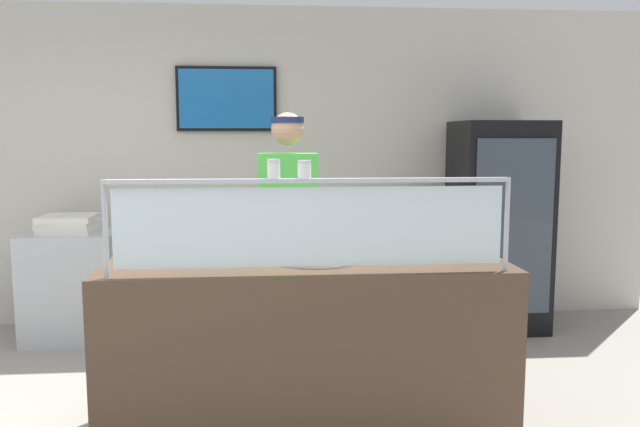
{
  "coord_description": "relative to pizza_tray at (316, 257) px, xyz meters",
  "views": [
    {
      "loc": [
        0.84,
        -2.91,
        1.61
      ],
      "look_at": [
        1.13,
        0.42,
        1.2
      ],
      "focal_mm": 35.44,
      "sensor_mm": 36.0,
      "label": 1
    }
  ],
  "objects": [
    {
      "name": "pizza_tray",
      "position": [
        0.0,
        0.0,
        0.0
      ],
      "size": [
        0.47,
        0.47,
        0.04
      ],
      "color": "#9EA0A8",
      "rests_on": "serving_counter"
    },
    {
      "name": "pizza_server",
      "position": [
        0.05,
        -0.02,
        0.02
      ],
      "size": [
        0.08,
        0.28,
        0.01
      ],
      "primitive_type": "cube",
      "rotation": [
        0.0,
        0.0,
        -0.02
      ],
      "color": "#ADAFB7",
      "rests_on": "pizza_tray"
    },
    {
      "name": "drink_fridge",
      "position": [
        1.67,
        1.77,
        -0.1
      ],
      "size": [
        0.73,
        0.68,
        1.73
      ],
      "color": "black",
      "rests_on": "ground"
    },
    {
      "name": "shop_rear_unit",
      "position": [
        -0.06,
        2.21,
        0.39
      ],
      "size": [
        6.52,
        0.13,
        2.7
      ],
      "color": "beige",
      "rests_on": "ground"
    },
    {
      "name": "pizza_box_stack",
      "position": [
        -1.8,
        1.72,
        -0.04
      ],
      "size": [
        0.42,
        0.42,
        0.13
      ],
      "color": "silver",
      "rests_on": "prep_shelf"
    },
    {
      "name": "ground_plane",
      "position": [
        -0.05,
        0.6,
        -0.97
      ],
      "size": [
        12.0,
        12.0,
        0.0
      ],
      "primitive_type": "plane",
      "color": "gray",
      "rests_on": "ground"
    },
    {
      "name": "prep_shelf",
      "position": [
        -1.79,
        1.72,
        -0.54
      ],
      "size": [
        0.7,
        0.55,
        0.86
      ],
      "primitive_type": "cube",
      "color": "#B7BABF",
      "rests_on": "ground"
    },
    {
      "name": "parmesan_shaker",
      "position": [
        -0.23,
        -0.34,
        0.48
      ],
      "size": [
        0.06,
        0.06,
        0.09
      ],
      "color": "white",
      "rests_on": "sneeze_guard"
    },
    {
      "name": "serving_counter",
      "position": [
        -0.05,
        -0.01,
        -0.49
      ],
      "size": [
        2.12,
        0.77,
        0.95
      ],
      "primitive_type": "cube",
      "color": "#4C3828",
      "rests_on": "ground"
    },
    {
      "name": "pepper_flake_shaker",
      "position": [
        -0.08,
        -0.34,
        0.48
      ],
      "size": [
        0.06,
        0.06,
        0.09
      ],
      "color": "white",
      "rests_on": "sneeze_guard"
    },
    {
      "name": "worker_figure",
      "position": [
        -0.12,
        0.76,
        0.04
      ],
      "size": [
        0.41,
        0.5,
        1.76
      ],
      "color": "#23232D",
      "rests_on": "ground"
    },
    {
      "name": "sneeze_guard",
      "position": [
        -0.05,
        -0.34,
        0.27
      ],
      "size": [
        1.94,
        0.06,
        0.46
      ],
      "color": "#B2B5BC",
      "rests_on": "serving_counter"
    }
  ]
}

